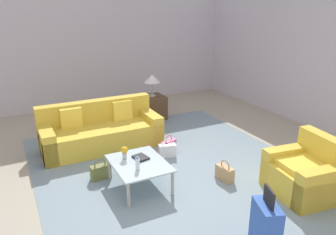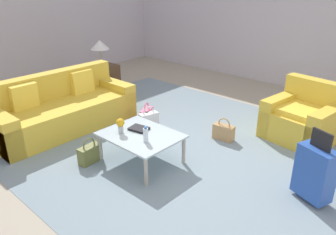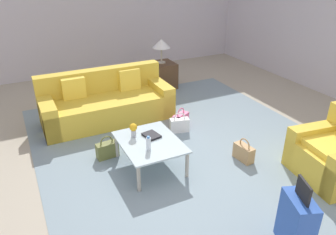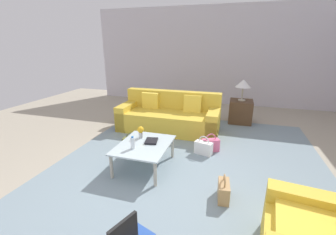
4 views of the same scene
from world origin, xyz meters
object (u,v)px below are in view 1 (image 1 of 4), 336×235
(couch, at_px, (100,131))
(handbag_pink, at_px, (169,146))
(coffee_table_book, at_px, (141,157))
(handbag_tan, at_px, (225,173))
(table_lamp, at_px, (152,79))
(handbag_olive, at_px, (101,172))
(water_bottle, at_px, (138,164))
(coffee_table, at_px, (139,165))
(side_table, at_px, (153,107))
(armchair, at_px, (308,175))
(flower_vase, at_px, (124,152))
(suitcase_blue, at_px, (265,227))
(handbag_white, at_px, (167,150))

(couch, bearing_deg, handbag_pink, 49.60)
(coffee_table_book, xyz_separation_m, handbag_tan, (0.58, 1.21, -0.30))
(table_lamp, bearing_deg, couch, -57.93)
(handbag_olive, height_order, handbag_tan, same)
(water_bottle, xyz_separation_m, handbag_olive, (-0.70, -0.38, -0.37))
(coffee_table, relative_size, handbag_tan, 2.78)
(water_bottle, height_order, side_table, water_bottle)
(armchair, bearing_deg, flower_vase, -123.40)
(side_table, bearing_deg, handbag_pink, -15.57)
(flower_vase, bearing_deg, couch, 178.18)
(flower_vase, height_order, handbag_tan, flower_vase)
(flower_vase, distance_m, handbag_tan, 1.64)
(suitcase_blue, bearing_deg, table_lamp, 170.54)
(water_bottle, relative_size, table_lamp, 0.38)
(side_table, bearing_deg, flower_vase, -32.60)
(armchair, bearing_deg, table_lamp, -170.75)
(coffee_table, bearing_deg, table_lamp, 151.82)
(handbag_white, bearing_deg, handbag_tan, 20.06)
(flower_vase, bearing_deg, side_table, 147.40)
(water_bottle, bearing_deg, table_lamp, 151.93)
(handbag_tan, bearing_deg, coffee_table_book, -115.39)
(coffee_table, distance_m, water_bottle, 0.26)
(couch, bearing_deg, coffee_table, 3.18)
(couch, height_order, table_lamp, table_lamp)
(flower_vase, distance_m, side_table, 3.07)
(armchair, height_order, coffee_table_book, armchair)
(armchair, xyz_separation_m, handbag_pink, (-2.20, -1.20, -0.17))
(water_bottle, distance_m, handbag_tan, 1.46)
(handbag_white, bearing_deg, flower_vase, -63.16)
(armchair, bearing_deg, handbag_tan, -134.24)
(armchair, distance_m, handbag_pink, 2.51)
(coffee_table, distance_m, side_table, 3.18)
(handbag_white, bearing_deg, couch, -138.02)
(water_bottle, distance_m, handbag_olive, 0.88)
(armchair, xyz_separation_m, side_table, (-4.11, -0.67, -0.01))
(table_lamp, height_order, handbag_tan, table_lamp)
(couch, distance_m, handbag_pink, 1.41)
(armchair, distance_m, coffee_table, 2.53)
(handbag_pink, bearing_deg, handbag_white, -34.31)
(coffee_table_book, height_order, handbag_white, coffee_table_book)
(couch, bearing_deg, coffee_table_book, 6.12)
(coffee_table, bearing_deg, armchair, 58.89)
(coffee_table_book, distance_m, side_table, 3.04)
(table_lamp, height_order, handbag_white, table_lamp)
(coffee_table_book, bearing_deg, table_lamp, 140.95)
(side_table, relative_size, handbag_pink, 1.61)
(coffee_table_book, distance_m, flower_vase, 0.27)
(suitcase_blue, bearing_deg, coffee_table_book, -163.70)
(table_lamp, distance_m, handbag_pink, 2.17)
(flower_vase, bearing_deg, water_bottle, 6.79)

